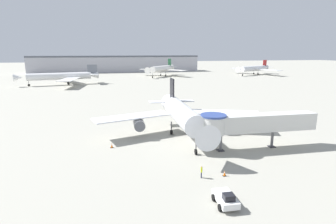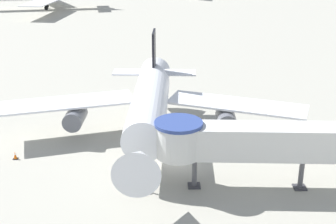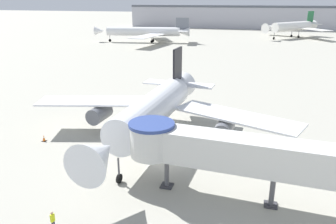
{
  "view_description": "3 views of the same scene",
  "coord_description": "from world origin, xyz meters",
  "px_view_note": "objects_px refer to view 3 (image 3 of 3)",
  "views": [
    {
      "loc": [
        -16.45,
        -41.93,
        15.8
      ],
      "look_at": [
        -6.36,
        -0.26,
        5.92
      ],
      "focal_mm": 28.0,
      "sensor_mm": 36.0,
      "label": 1
    },
    {
      "loc": [
        -1.51,
        -40.62,
        21.04
      ],
      "look_at": [
        -0.84,
        -0.9,
        5.56
      ],
      "focal_mm": 50.0,
      "sensor_mm": 36.0,
      "label": 2
    },
    {
      "loc": [
        8.86,
        -30.01,
        16.43
      ],
      "look_at": [
        -1.17,
        4.49,
        3.98
      ],
      "focal_mm": 35.0,
      "sensor_mm": 36.0,
      "label": 3
    }
  ],
  "objects_px": {
    "jet_bridge": "(224,150)",
    "traffic_cone_starboard_wing": "(268,160)",
    "main_airplane": "(155,110)",
    "background_jet_gray_tail": "(146,32)",
    "traffic_cone_port_wing": "(44,138)",
    "background_jet_green_tail": "(293,26)",
    "ground_crew_marshaller": "(53,220)"
  },
  "relations": [
    {
      "from": "jet_bridge",
      "to": "background_jet_green_tail",
      "type": "xyz_separation_m",
      "value": [
        13.9,
        132.94,
        0.44
      ]
    },
    {
      "from": "traffic_cone_port_wing",
      "to": "traffic_cone_starboard_wing",
      "type": "distance_m",
      "value": 26.34
    },
    {
      "from": "main_airplane",
      "to": "background_jet_gray_tail",
      "type": "bearing_deg",
      "value": 113.04
    },
    {
      "from": "jet_bridge",
      "to": "traffic_cone_port_wing",
      "type": "height_order",
      "value": "jet_bridge"
    },
    {
      "from": "main_airplane",
      "to": "ground_crew_marshaller",
      "type": "relative_size",
      "value": 20.52
    },
    {
      "from": "jet_bridge",
      "to": "background_jet_gray_tail",
      "type": "distance_m",
      "value": 108.47
    },
    {
      "from": "jet_bridge",
      "to": "traffic_cone_port_wing",
      "type": "bearing_deg",
      "value": 168.08
    },
    {
      "from": "main_airplane",
      "to": "traffic_cone_starboard_wing",
      "type": "height_order",
      "value": "main_airplane"
    },
    {
      "from": "background_jet_green_tail",
      "to": "traffic_cone_port_wing",
      "type": "bearing_deg",
      "value": -66.25
    },
    {
      "from": "jet_bridge",
      "to": "ground_crew_marshaller",
      "type": "bearing_deg",
      "value": -142.52
    },
    {
      "from": "traffic_cone_port_wing",
      "to": "background_jet_gray_tail",
      "type": "relative_size",
      "value": 0.02
    },
    {
      "from": "main_airplane",
      "to": "ground_crew_marshaller",
      "type": "bearing_deg",
      "value": -95.36
    },
    {
      "from": "jet_bridge",
      "to": "traffic_cone_starboard_wing",
      "type": "relative_size",
      "value": 26.1
    },
    {
      "from": "background_jet_gray_tail",
      "to": "jet_bridge",
      "type": "bearing_deg",
      "value": 13.77
    },
    {
      "from": "main_airplane",
      "to": "background_jet_green_tail",
      "type": "relative_size",
      "value": 1.13
    },
    {
      "from": "jet_bridge",
      "to": "traffic_cone_starboard_wing",
      "type": "distance_m",
      "value": 9.5
    },
    {
      "from": "jet_bridge",
      "to": "traffic_cone_starboard_wing",
      "type": "height_order",
      "value": "jet_bridge"
    },
    {
      "from": "jet_bridge",
      "to": "traffic_cone_starboard_wing",
      "type": "bearing_deg",
      "value": 65.15
    },
    {
      "from": "traffic_cone_starboard_wing",
      "to": "background_jet_green_tail",
      "type": "height_order",
      "value": "background_jet_green_tail"
    },
    {
      "from": "traffic_cone_port_wing",
      "to": "background_jet_gray_tail",
      "type": "bearing_deg",
      "value": 102.4
    },
    {
      "from": "ground_crew_marshaller",
      "to": "main_airplane",
      "type": "bearing_deg",
      "value": 2.6
    },
    {
      "from": "jet_bridge",
      "to": "background_jet_green_tail",
      "type": "height_order",
      "value": "background_jet_green_tail"
    },
    {
      "from": "background_jet_green_tail",
      "to": "ground_crew_marshaller",
      "type": "bearing_deg",
      "value": -60.56
    },
    {
      "from": "ground_crew_marshaller",
      "to": "background_jet_gray_tail",
      "type": "height_order",
      "value": "background_jet_gray_tail"
    },
    {
      "from": "main_airplane",
      "to": "traffic_cone_port_wing",
      "type": "bearing_deg",
      "value": -163.97
    },
    {
      "from": "traffic_cone_port_wing",
      "to": "traffic_cone_starboard_wing",
      "type": "relative_size",
      "value": 1.03
    },
    {
      "from": "background_jet_green_tail",
      "to": "jet_bridge",
      "type": "bearing_deg",
      "value": -56.32
    },
    {
      "from": "main_airplane",
      "to": "jet_bridge",
      "type": "xyz_separation_m",
      "value": [
        9.11,
        -8.98,
        0.16
      ]
    },
    {
      "from": "traffic_cone_port_wing",
      "to": "traffic_cone_starboard_wing",
      "type": "bearing_deg",
      "value": 3.89
    },
    {
      "from": "main_airplane",
      "to": "traffic_cone_starboard_wing",
      "type": "relative_size",
      "value": 44.07
    },
    {
      "from": "ground_crew_marshaller",
      "to": "background_jet_green_tail",
      "type": "xyz_separation_m",
      "value": [
        25.37,
        140.91,
        3.95
      ]
    },
    {
      "from": "jet_bridge",
      "to": "background_jet_green_tail",
      "type": "bearing_deg",
      "value": 86.73
    }
  ]
}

